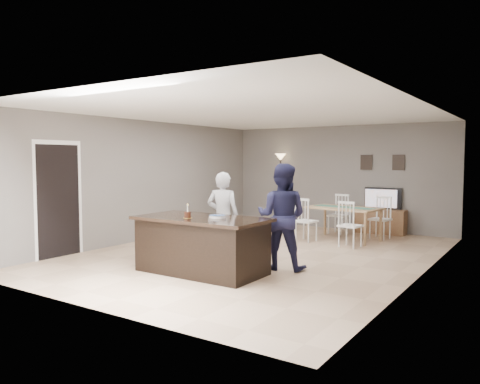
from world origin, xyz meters
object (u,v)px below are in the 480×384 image
Objects in this scene: tv_console at (380,221)px; floor_lamp at (280,170)px; television at (382,198)px; woman at (223,217)px; plate_stack at (217,216)px; dining_table at (344,213)px; man at (282,217)px; birthday_cake at (188,215)px; kitchen_island at (202,245)px.

tv_console is 0.60× the size of floor_lamp.
woman reaches higher than television.
plate_stack is (-0.95, -5.49, 0.62)m from tv_console.
woman is 0.81× the size of dining_table.
woman reaches higher than dining_table.
man is 1.57m from birthday_cake.
kitchen_island is at bearing -102.16° from tv_console.
floor_lamp is at bearing 1.02° from television.
birthday_cake is 0.47m from plate_stack.
tv_console is at bearing -0.41° from floor_lamp.
man is 0.89× the size of floor_lamp.
television reaches higher than plate_stack.
tv_console is at bearing 90.00° from television.
dining_table is (-0.42, -1.37, 0.32)m from tv_console.
tv_console is 0.57m from television.
kitchen_island is 7.96× the size of plate_stack.
man is (0.95, 0.94, 0.43)m from kitchen_island.
woman reaches higher than kitchen_island.
birthday_cake is (0.06, -1.05, 0.15)m from woman.
woman is 7.25× the size of birthday_cake.
television is 0.52× the size of man.
man is 0.88× the size of dining_table.
birthday_cake is at bearing -120.02° from kitchen_island.
kitchen_island is 1.40m from man.
woman is at bearing -106.30° from tv_console.
tv_console is 4.44× the size of plate_stack.
kitchen_island is 2.35× the size of television.
television is 4.71m from man.
kitchen_island is at bearing 84.86° from woman.
television is at bearing 82.05° from dining_table.
woman is at bearing 102.27° from kitchen_island.
kitchen_island is 1.08× the size of dining_table.
dining_table is at bearing 78.52° from birthday_cake.
birthday_cake is 4.51m from dining_table.
man is 6.51× the size of plate_stack.
man is at bearing 86.96° from television.
birthday_cake is 0.11× the size of dining_table.
plate_stack is (-0.70, -0.86, 0.04)m from man.
floor_lamp reaches higher than man.
woman is 5.01m from floor_lamp.
television reaches higher than dining_table.
television is at bearing 77.28° from birthday_cake.
television is 0.57× the size of woman.
plate_stack is at bearing 37.63° from birthday_cake.
dining_table is (-0.42, -1.44, -0.25)m from television.
dining_table is (0.90, 4.41, -0.33)m from birthday_cake.
woman is 0.91× the size of man.
television is at bearing 80.33° from plate_stack.
television reaches higher than birthday_cake.
plate_stack is 5.85m from floor_lamp.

